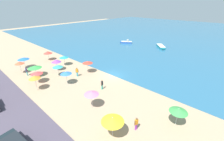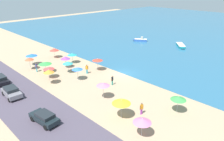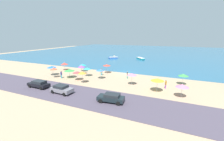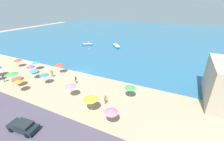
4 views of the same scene
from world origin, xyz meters
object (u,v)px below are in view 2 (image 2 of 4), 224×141
object	(u,v)px
beach_umbrella_5	(103,85)
beach_umbrella_7	(98,60)
skiff_nearshore	(141,40)
beach_umbrella_2	(77,69)
bather_2	(112,80)
bather_0	(36,67)
beach_umbrella_10	(72,54)
beach_umbrella_0	(49,68)
beach_umbrella_11	(121,102)
skiff_offshore	(181,46)
beach_umbrella_3	(29,59)
beach_umbrella_4	(31,55)
bather_3	(87,69)
parked_car_2	(0,79)
beach_umbrella_6	(178,98)
beach_umbrella_13	(68,63)
beach_umbrella_12	(54,49)
beach_umbrella_8	(45,63)
parked_car_1	(11,92)
bather_1	(142,108)
beach_umbrella_9	(65,58)
parked_car_0	(44,117)
beach_umbrella_14	(142,121)
beach_umbrella_1	(49,71)

from	to	relation	value
beach_umbrella_5	beach_umbrella_7	world-z (taller)	beach_umbrella_5
beach_umbrella_7	skiff_nearshore	size ratio (longest dim) A/B	0.65
beach_umbrella_2	bather_2	world-z (taller)	beach_umbrella_2
bather_0	beach_umbrella_10	bearing A→B (deg)	84.64
beach_umbrella_0	beach_umbrella_11	world-z (taller)	beach_umbrella_11
skiff_offshore	beach_umbrella_3	bearing A→B (deg)	-108.93
beach_umbrella_2	beach_umbrella_4	bearing A→B (deg)	-170.27
bather_0	bather_3	xyz separation A→B (m)	(7.54, 6.35, 0.01)
bather_2	parked_car_2	world-z (taller)	bather_2
beach_umbrella_4	beach_umbrella_2	bearing A→B (deg)	9.73
beach_umbrella_6	beach_umbrella_13	distance (m)	21.94
beach_umbrella_5	beach_umbrella_7	xyz separation A→B (m)	(-9.06, 6.81, -0.04)
beach_umbrella_12	bather_2	distance (m)	19.69
beach_umbrella_11	skiff_offshore	xyz separation A→B (m)	(-11.63, 35.81, -1.91)
beach_umbrella_0	beach_umbrella_3	xyz separation A→B (m)	(-6.45, -0.54, 0.33)
bather_0	skiff_offshore	size ratio (longest dim) A/B	0.38
beach_umbrella_8	beach_umbrella_6	bearing A→B (deg)	12.07
beach_umbrella_10	parked_car_1	distance (m)	16.49
bather_1	skiff_nearshore	xyz separation A→B (m)	(-24.32, 30.41, -0.47)
bather_3	skiff_nearshore	bearing A→B (deg)	107.43
beach_umbrella_6	skiff_offshore	distance (m)	33.73
beach_umbrella_9	bather_2	bearing A→B (deg)	4.52
skiff_nearshore	parked_car_2	bearing A→B (deg)	-87.76
beach_umbrella_4	parked_car_0	bearing A→B (deg)	-22.24
beach_umbrella_6	beach_umbrella_10	distance (m)	25.79
beach_umbrella_4	beach_umbrella_13	size ratio (longest dim) A/B	1.09
beach_umbrella_7	beach_umbrella_5	bearing A→B (deg)	-36.91
beach_umbrella_5	beach_umbrella_2	bearing A→B (deg)	170.79
beach_umbrella_12	bather_1	size ratio (longest dim) A/B	1.38
beach_umbrella_0	skiff_offshore	bearing A→B (deg)	80.45
beach_umbrella_8	beach_umbrella_5	bearing A→B (deg)	3.49
beach_umbrella_13	beach_umbrella_14	xyz separation A→B (m)	(21.56, -4.85, 0.04)
bather_1	parked_car_1	distance (m)	19.46
beach_umbrella_9	bather_0	world-z (taller)	beach_umbrella_9
beach_umbrella_5	beach_umbrella_9	world-z (taller)	beach_umbrella_5
beach_umbrella_0	beach_umbrella_8	distance (m)	3.03
beach_umbrella_5	beach_umbrella_8	world-z (taller)	beach_umbrella_5
beach_umbrella_3	beach_umbrella_1	bearing A→B (deg)	-4.62
beach_umbrella_10	parked_car_2	world-z (taller)	beach_umbrella_10
beach_umbrella_7	beach_umbrella_1	bearing A→B (deg)	-95.62
beach_umbrella_9	beach_umbrella_14	xyz separation A→B (m)	(24.10, -6.00, -0.08)
beach_umbrella_12	beach_umbrella_11	bearing A→B (deg)	-13.95
beach_umbrella_11	bather_0	size ratio (longest dim) A/B	1.46
beach_umbrella_14	beach_umbrella_7	bearing A→B (deg)	152.50
beach_umbrella_4	beach_umbrella_11	world-z (taller)	beach_umbrella_11
beach_umbrella_3	beach_umbrella_8	distance (m)	3.84
beach_umbrella_8	beach_umbrella_14	size ratio (longest dim) A/B	1.04
bather_3	parked_car_1	size ratio (longest dim) A/B	0.44
beach_umbrella_5	beach_umbrella_14	size ratio (longest dim) A/B	1.08
beach_umbrella_0	beach_umbrella_4	xyz separation A→B (m)	(-8.55, 0.93, 0.30)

